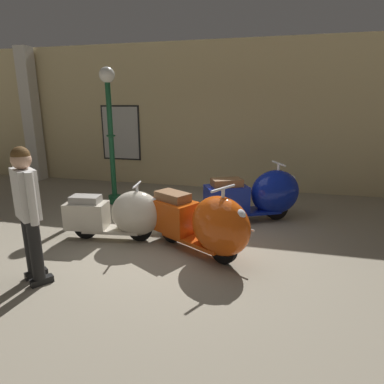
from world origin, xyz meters
TOP-DOWN VIEW (x-y plane):
  - ground_plane at (0.00, 0.00)m, footprint 60.00×60.00m
  - showroom_back_wall at (-0.20, 3.93)m, footprint 18.00×0.63m
  - scooter_0 at (-0.89, 0.03)m, footprint 1.61×0.65m
  - scooter_1 at (0.53, -0.20)m, footprint 1.82×1.33m
  - scooter_2 at (1.25, 1.51)m, footprint 1.86×1.28m
  - lamppost at (-1.97, 1.90)m, footprint 0.32×0.32m
  - visitor_0 at (-1.37, -1.41)m, footprint 0.49×0.42m

SIDE VIEW (x-z plane):
  - ground_plane at x=0.00m, z-range 0.00..0.00m
  - scooter_0 at x=-0.89m, z-range -0.04..0.92m
  - scooter_1 at x=0.53m, z-range -0.05..1.05m
  - scooter_2 at x=1.25m, z-range -0.05..1.07m
  - visitor_0 at x=-1.37m, z-range 0.13..1.84m
  - lamppost at x=-1.97m, z-range 0.28..3.18m
  - showroom_back_wall at x=-0.20m, z-range 0.00..3.67m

